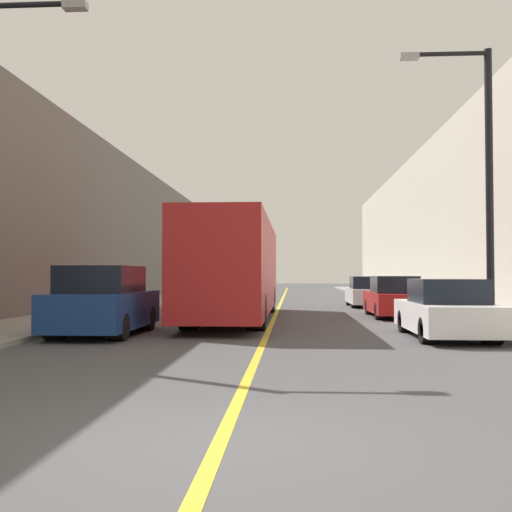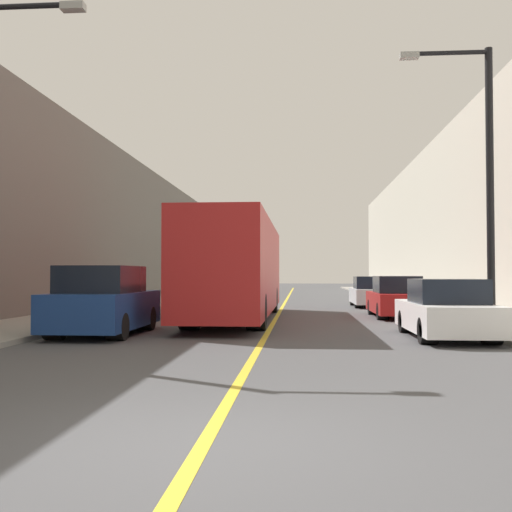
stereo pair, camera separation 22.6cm
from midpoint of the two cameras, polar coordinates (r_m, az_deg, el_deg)
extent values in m
plane|color=#474749|center=(5.96, -4.73, -17.56)|extent=(200.00, 200.00, 0.00)
cube|color=gray|center=(36.61, -9.24, -4.17)|extent=(3.32, 72.00, 0.13)
cube|color=gray|center=(36.28, 13.83, -4.16)|extent=(3.32, 72.00, 0.13)
cube|color=#66605B|center=(37.65, -14.65, 2.33)|extent=(4.00, 72.00, 8.53)
cube|color=#B7B2A3|center=(37.22, 19.34, 3.39)|extent=(4.00, 72.00, 9.79)
cube|color=gold|center=(35.72, 2.24, -4.35)|extent=(0.16, 72.00, 0.01)
cube|color=#AD1E1E|center=(21.43, -2.22, -1.07)|extent=(2.50, 12.94, 3.11)
cube|color=black|center=(15.06, -4.68, 1.30)|extent=(2.13, 0.04, 1.40)
cylinder|color=black|center=(17.63, -6.72, -5.28)|extent=(0.55, 1.07, 1.07)
cylinder|color=black|center=(17.39, -0.34, -5.34)|extent=(0.55, 1.07, 1.07)
cylinder|color=black|center=(25.55, -3.50, -4.19)|extent=(0.55, 1.07, 1.07)
cylinder|color=black|center=(25.38, 0.89, -4.21)|extent=(0.55, 1.07, 1.07)
cube|color=navy|center=(16.64, -14.66, -4.97)|extent=(2.01, 4.45, 0.94)
cube|color=black|center=(16.40, -14.88, -2.15)|extent=(1.77, 2.45, 0.70)
cube|color=black|center=(14.57, -17.36, -4.77)|extent=(1.71, 0.04, 0.42)
cylinder|color=black|center=(15.65, -19.00, -6.36)|extent=(0.44, 0.68, 0.68)
cylinder|color=black|center=(15.12, -13.47, -6.57)|extent=(0.44, 0.68, 0.68)
cylinder|color=black|center=(18.21, -15.66, -5.73)|extent=(0.44, 0.68, 0.68)
cylinder|color=black|center=(17.76, -10.85, -5.86)|extent=(0.44, 0.68, 0.68)
cube|color=silver|center=(16.07, 17.19, -5.53)|extent=(1.84, 4.49, 0.71)
cube|color=black|center=(15.82, 17.36, -3.20)|extent=(1.62, 2.02, 0.61)
cube|color=black|center=(13.92, 19.35, -5.59)|extent=(1.56, 0.04, 0.32)
cylinder|color=black|center=(14.57, 15.74, -6.86)|extent=(0.40, 0.62, 0.62)
cylinder|color=black|center=(14.94, 21.16, -6.68)|extent=(0.40, 0.62, 0.62)
cylinder|color=black|center=(17.30, 13.79, -6.06)|extent=(0.40, 0.62, 0.62)
cylinder|color=black|center=(17.61, 18.41, -5.94)|extent=(0.40, 0.62, 0.62)
cube|color=maroon|center=(23.31, 12.68, -4.33)|extent=(1.75, 4.56, 0.74)
cube|color=black|center=(23.07, 12.76, -2.66)|extent=(1.54, 2.05, 0.63)
cube|color=black|center=(21.09, 13.65, -4.25)|extent=(1.49, 0.04, 0.33)
cylinder|color=black|center=(21.83, 11.49, -5.17)|extent=(0.39, 0.62, 0.62)
cylinder|color=black|center=(22.06, 15.03, -5.11)|extent=(0.39, 0.62, 0.62)
cylinder|color=black|center=(24.63, 10.58, -4.78)|extent=(0.39, 0.62, 0.62)
cylinder|color=black|center=(24.83, 13.73, -4.73)|extent=(0.39, 0.62, 0.62)
cube|color=silver|center=(30.48, 10.29, -3.75)|extent=(1.79, 4.33, 0.72)
cube|color=black|center=(30.25, 10.33, -2.50)|extent=(1.57, 1.95, 0.61)
cube|color=black|center=(28.36, 10.80, -3.64)|extent=(1.52, 0.04, 0.32)
cylinder|color=black|center=(29.08, 9.23, -4.32)|extent=(0.39, 0.62, 0.62)
cylinder|color=black|center=(29.25, 11.96, -4.29)|extent=(0.39, 0.62, 0.62)
cylinder|color=black|center=(31.75, 8.75, -4.10)|extent=(0.39, 0.62, 0.62)
cylinder|color=black|center=(31.91, 11.26, -4.08)|extent=(0.39, 0.62, 0.62)
cylinder|color=black|center=(14.51, -21.42, 21.38)|extent=(2.07, 0.12, 0.12)
cube|color=#999993|center=(14.12, -17.32, 21.80)|extent=(0.50, 0.24, 0.16)
cylinder|color=black|center=(17.06, 21.00, 5.97)|extent=(0.20, 0.20, 7.50)
cylinder|color=black|center=(17.65, 17.49, 17.89)|extent=(2.07, 0.12, 0.12)
cube|color=#999993|center=(17.42, 14.01, 17.95)|extent=(0.50, 0.24, 0.16)
camera|label=1|loc=(0.11, -90.38, 0.01)|focal=42.00mm
camera|label=2|loc=(0.11, 89.62, -0.01)|focal=42.00mm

